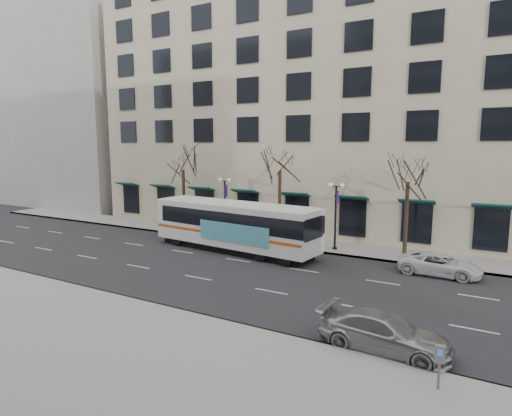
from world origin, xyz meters
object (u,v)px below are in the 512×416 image
Objects in this scene: tree_far_right at (409,168)px; white_pickup at (440,264)px; lamp_post_right at (336,213)px; city_bus at (235,225)px; silver_car at (384,332)px; tree_far_left at (183,160)px; tree_far_mid at (280,159)px; pay_station at (440,357)px; lamp_post_left at (225,204)px.

tree_far_right is 1.65× the size of white_pickup.
lamp_post_right reaches higher than city_bus.
tree_far_right is at bearing 10.95° from silver_car.
tree_far_left is 0.98× the size of tree_far_mid.
tree_far_left reaches higher than pay_station.
city_bus is (-11.66, -4.31, -4.39)m from tree_far_right.
lamp_post_right is (5.01, -0.60, -3.96)m from tree_far_mid.
lamp_post_left is 10.00m from lamp_post_right.
pay_station is at bearing -60.85° from lamp_post_right.
pay_station reaches higher than white_pickup.
tree_far_left is at bearing -180.00° from tree_far_mid.
lamp_post_right is at bearing -6.83° from tree_far_mid.
pay_station is at bearing -50.28° from tree_far_mid.
tree_far_right reaches higher than silver_car.
tree_far_right is at bearing 2.29° from lamp_post_left.
lamp_post_left is at bearing -177.71° from tree_far_right.
lamp_post_left is at bearing 180.00° from lamp_post_right.
white_pickup is (12.69, -3.28, -6.23)m from tree_far_mid.
tree_far_right is at bearing 40.40° from white_pickup.
city_bus is 9.36× the size of pay_station.
city_bus is 2.73× the size of silver_car.
tree_far_mid is at bearing 180.00° from tree_far_right.
tree_far_mid is 1.06× the size of tree_far_right.
pay_station is (15.88, -12.81, -0.80)m from city_bus.
tree_far_mid reaches higher than lamp_post_right.
tree_far_right is 1.57× the size of silver_car.
city_bus is 14.45m from white_pickup.
silver_car is 11.74m from white_pickup.
tree_far_left is 27.28m from silver_car.
tree_far_mid is 1.64× the size of lamp_post_left.
tree_far_right reaches higher than white_pickup.
tree_far_left is 5.59× the size of pay_station.
tree_far_mid is at bearing 76.51° from white_pickup.
city_bus is (-6.67, -3.71, -0.91)m from lamp_post_right.
tree_far_right is 6.11m from lamp_post_right.
tree_far_mid is 5.73× the size of pay_station.
tree_far_mid is at bearing 124.65° from pay_station.
lamp_post_right is 3.49× the size of pay_station.
pay_station is (14.22, -17.12, -5.67)m from tree_far_mid.
silver_car is (16.99, -14.40, -2.20)m from lamp_post_left.
tree_far_left is 10.00m from tree_far_mid.
tree_far_mid is 1.75× the size of white_pickup.
lamp_post_right is at bearing 35.40° from city_bus.
city_bus is at bearing 136.03° from pay_station.
tree_far_right is at bearing 98.79° from pay_station.
silver_car is at bearing -64.11° from lamp_post_right.
lamp_post_left is at bearing -6.83° from tree_far_left.
city_bus is at bearing -27.30° from tree_far_left.
white_pickup is at bearing -8.61° from lamp_post_left.
tree_far_mid is at bearing 0.00° from tree_far_left.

